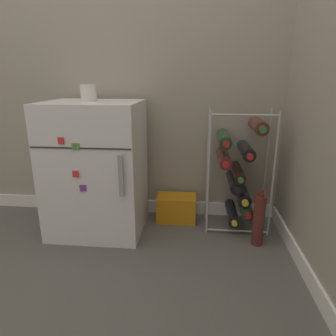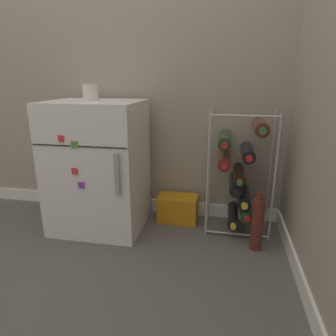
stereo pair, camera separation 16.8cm
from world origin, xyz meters
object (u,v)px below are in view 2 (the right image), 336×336
(mini_fridge, at_px, (98,167))
(loose_bottle_floor, at_px, (257,224))
(wine_rack, at_px, (239,173))
(fridge_top_cup, at_px, (90,93))
(soda_box, at_px, (178,208))

(mini_fridge, bearing_deg, loose_bottle_floor, -6.09)
(wine_rack, height_order, fridge_top_cup, fridge_top_cup)
(fridge_top_cup, height_order, loose_bottle_floor, fridge_top_cup)
(loose_bottle_floor, bearing_deg, wine_rack, 117.13)
(mini_fridge, relative_size, soda_box, 3.10)
(wine_rack, bearing_deg, soda_box, 171.72)
(soda_box, distance_m, loose_bottle_floor, 0.57)
(mini_fridge, xyz_separation_m, loose_bottle_floor, (0.98, -0.11, -0.25))
(wine_rack, xyz_separation_m, loose_bottle_floor, (0.11, -0.21, -0.23))
(soda_box, xyz_separation_m, loose_bottle_floor, (0.50, -0.27, 0.07))
(mini_fridge, xyz_separation_m, wine_rack, (0.88, 0.10, -0.02))
(wine_rack, bearing_deg, fridge_top_cup, -172.89)
(wine_rack, xyz_separation_m, soda_box, (-0.39, 0.06, -0.30))
(soda_box, bearing_deg, mini_fridge, -161.78)
(mini_fridge, xyz_separation_m, fridge_top_cup, (-0.01, -0.01, 0.45))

